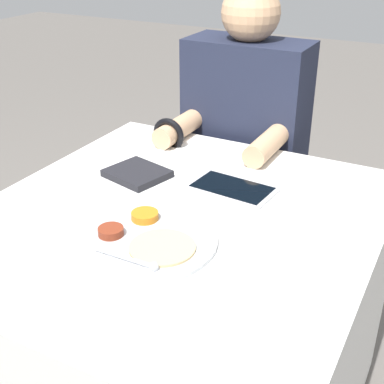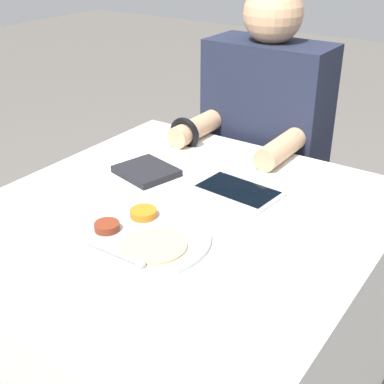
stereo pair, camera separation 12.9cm
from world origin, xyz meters
name	(u,v)px [view 2 (the right image)]	position (x,y,z in m)	size (l,w,h in m)	color
dining_table	(177,327)	(0.00, 0.00, 0.36)	(0.95, 1.03, 0.72)	silver
thali_tray	(138,236)	(0.00, -0.14, 0.73)	(0.33, 0.33, 0.03)	#B7BABF
red_notebook	(146,172)	(-0.20, 0.14, 0.73)	(0.19, 0.17, 0.02)	silver
tablet_device	(238,190)	(0.07, 0.19, 0.73)	(0.24, 0.15, 0.01)	#B7B7BC
person_diner	(262,172)	(-0.09, 0.65, 0.56)	(0.42, 0.43, 1.20)	black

